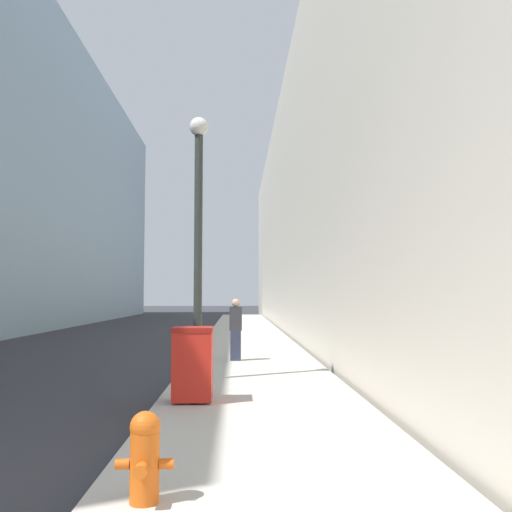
{
  "coord_description": "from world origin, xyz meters",
  "views": [
    {
      "loc": [
        5.32,
        -4.42,
        1.88
      ],
      "look_at": [
        6.04,
        17.57,
        3.41
      ],
      "focal_mm": 40.0,
      "sensor_mm": 36.0,
      "label": 1
    }
  ],
  "objects_px": {
    "lamppost": "(198,233)",
    "pedestrian_on_sidewalk": "(236,329)",
    "fire_hydrant": "(145,455)",
    "trash_bin": "(193,363)"
  },
  "relations": [
    {
      "from": "lamppost",
      "to": "pedestrian_on_sidewalk",
      "type": "bearing_deg",
      "value": 77.24
    },
    {
      "from": "pedestrian_on_sidewalk",
      "to": "fire_hydrant",
      "type": "bearing_deg",
      "value": -93.99
    },
    {
      "from": "fire_hydrant",
      "to": "pedestrian_on_sidewalk",
      "type": "bearing_deg",
      "value": 86.01
    },
    {
      "from": "pedestrian_on_sidewalk",
      "to": "lamppost",
      "type": "bearing_deg",
      "value": -102.76
    },
    {
      "from": "fire_hydrant",
      "to": "lamppost",
      "type": "distance_m",
      "value": 7.52
    },
    {
      "from": "fire_hydrant",
      "to": "lamppost",
      "type": "height_order",
      "value": "lamppost"
    },
    {
      "from": "lamppost",
      "to": "pedestrian_on_sidewalk",
      "type": "relative_size",
      "value": 3.35
    },
    {
      "from": "fire_hydrant",
      "to": "trash_bin",
      "type": "height_order",
      "value": "trash_bin"
    },
    {
      "from": "lamppost",
      "to": "trash_bin",
      "type": "bearing_deg",
      "value": -87.79
    },
    {
      "from": "trash_bin",
      "to": "pedestrian_on_sidewalk",
      "type": "distance_m",
      "value": 5.98
    }
  ]
}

